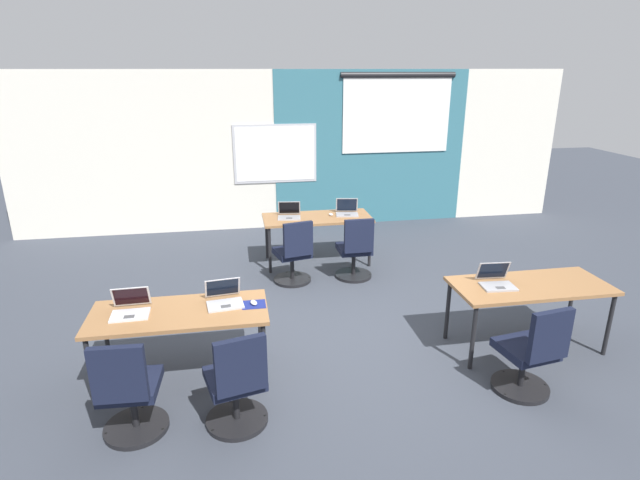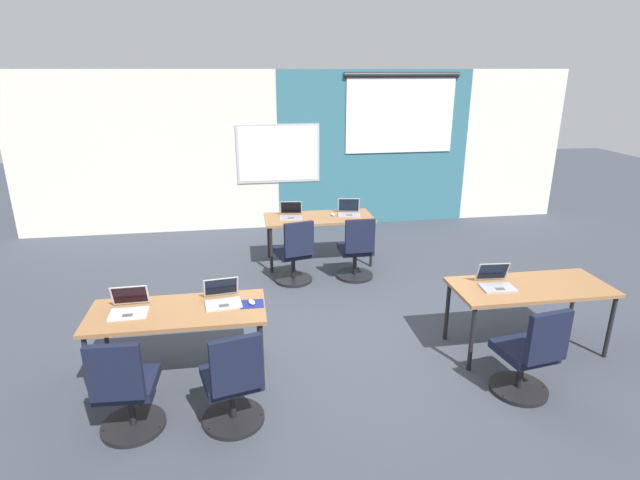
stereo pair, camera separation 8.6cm
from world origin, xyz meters
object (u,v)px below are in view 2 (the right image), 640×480
Objects in this scene: desk_near_right at (530,291)px; laptop_near_left_end at (129,307)px; mouse_far_right at (333,214)px; desk_near_left at (178,316)px; chair_near_left_inner at (233,387)px; laptop_far_left at (291,214)px; mouse_near_left_inner at (252,302)px; laptop_far_right at (349,211)px; laptop_near_left_inner at (223,298)px; chair_far_right at (356,254)px; laptop_near_right_inner at (496,282)px; chair_far_left at (295,257)px; desk_far_center at (319,221)px; chair_near_left_end at (126,394)px; chair_near_right_inner at (529,359)px.

desk_near_right is 3.92m from laptop_near_left_end.
desk_near_right is 15.25× the size of mouse_far_right.
chair_near_left_inner is (0.49, -0.77, -0.28)m from desk_near_left.
mouse_near_left_inner is (-0.66, -2.82, -0.03)m from laptop_far_left.
laptop_far_left is at bearing 56.07° from laptop_near_left_end.
laptop_far_right is 3.30m from laptop_near_left_inner.
mouse_far_right is at bearing -76.05° from chair_far_right.
laptop_near_right_inner is 3.15× the size of mouse_near_left_inner.
laptop_far_left is at bearing -169.15° from laptop_far_right.
chair_far_left is at bearing 135.94° from laptop_near_right_inner.
desk_far_center is at bearing 122.01° from desk_near_right.
mouse_near_left_inner is (-2.82, 0.02, 0.08)m from desk_near_right.
chair_near_left_end and chair_near_left_inner have the same top height.
desk_near_left is 4.27× the size of laptop_far_right.
chair_near_left_end is 2.51× the size of laptop_far_left.
chair_near_left_inner is at bearing -103.37° from mouse_near_left_inner.
laptop_near_left_end is 3.86m from laptop_far_right.
chair_near_left_inner is (-0.81, -2.85, 0.00)m from chair_far_left.
laptop_far_right is 4.03m from chair_near_left_inner.
desk_near_right is at bearing -2.30° from laptop_near_left_end.
chair_near_left_end is at bearing -115.43° from desk_near_left.
laptop_near_left_end is at bearing -175.87° from laptop_near_right_inner.
desk_far_center is at bearing -60.89° from chair_far_right.
laptop_near_left_inner is (0.41, 0.10, 0.11)m from desk_near_left.
desk_near_left is 1.74× the size of chair_near_right_inner.
chair_near_left_end is 3.77m from chair_far_right.
chair_far_right is at bearing -83.89° from laptop_far_right.
desk_near_right is 0.38m from laptop_near_right_inner.
desk_near_right is 1.74× the size of chair_near_left_end.
chair_near_left_inner is at bearing -105.42° from laptop_far_right.
laptop_near_right_inner reaches higher than mouse_near_left_inner.
chair_far_left is 1.00× the size of chair_near_right_inner.
chair_near_right_inner is at bearing -69.57° from desk_far_center.
mouse_far_right is 3.10m from mouse_near_left_inner.
laptop_near_left_end reaches higher than chair_far_right.
laptop_near_right_inner reaches higher than chair_far_left.
chair_far_left is 1.26m from laptop_far_right.
laptop_far_left is (-2.16, 2.84, 0.11)m from desk_near_right.
laptop_near_right_inner reaches higher than desk_near_left.
chair_near_left_end is at bearing -139.69° from laptop_near_left_inner.
chair_far_right is at bearing -134.16° from chair_near_left_inner.
chair_far_left is (-0.03, -0.76, -0.39)m from laptop_far_left.
chair_near_left_end and chair_far_right have the same top height.
laptop_far_left is 3.33m from laptop_near_right_inner.
chair_near_left_inner is at bearing 58.74° from chair_far_right.
mouse_far_right is 0.11× the size of chair_far_right.
chair_near_left_inner reaches higher than mouse_near_left_inner.
laptop_far_right is at bearing 52.13° from desk_near_left.
laptop_near_left_inner is at bearing -113.21° from laptop_far_right.
desk_near_left is at bearing 43.02° from chair_far_right.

